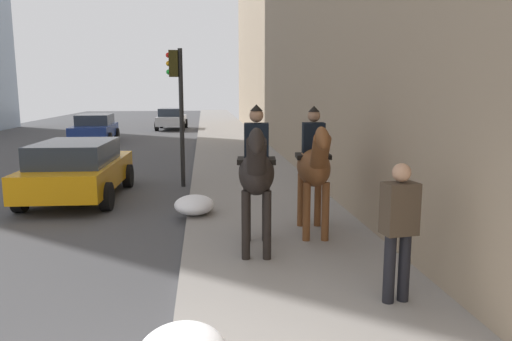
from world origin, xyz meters
The scene contains 8 objects.
mounted_horse_near centered at (3.86, -1.18, 1.42)m, with size 2.15×0.72×2.32m.
mounted_horse_far centered at (4.66, -2.28, 1.37)m, with size 2.15×0.70×2.27m.
pedestrian_greeting centered at (1.83, -2.66, 1.10)m, with size 0.32×0.44×1.70m.
car_near_lane centered at (8.54, 2.70, 0.77)m, with size 4.28×2.17×1.44m.
car_mid_lane centered at (29.84, 1.81, 0.75)m, with size 3.99×2.07×1.44m.
car_far_lane centered at (21.75, 5.14, 0.77)m, with size 4.43×2.15×1.44m.
traffic_light_near_curb centered at (9.85, 0.31, 2.52)m, with size 0.20×0.44×3.76m.
snow_pile_far centered at (6.35, -0.15, 0.31)m, with size 1.07×0.83×0.37m, color white.
Camera 1 is at (-3.47, -0.38, 2.66)m, focal length 33.78 mm.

